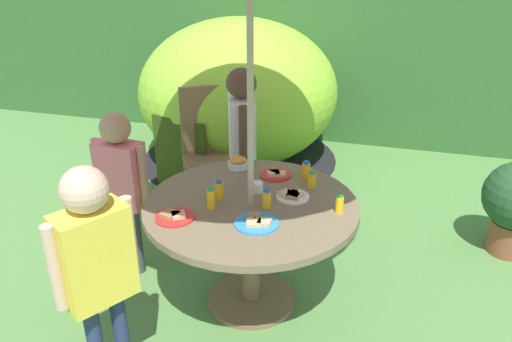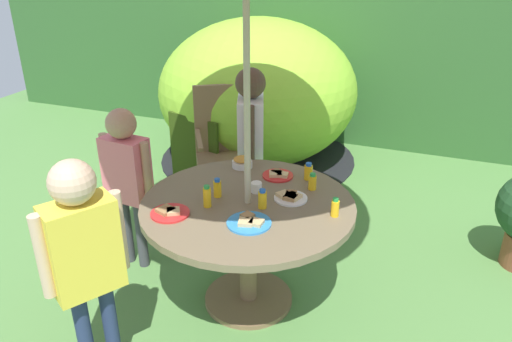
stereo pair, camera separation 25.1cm
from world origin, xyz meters
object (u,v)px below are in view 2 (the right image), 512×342
object	(u,v)px
juice_bottle_center_back	(262,199)
juice_bottle_back_edge	(217,188)
child_in_pink_shirt	(126,169)
juice_bottle_front_edge	(207,197)
garden_table	(248,222)
snack_bowl	(242,162)
child_in_yellow_shirt	(83,248)
plate_center_front	(170,212)
juice_bottle_far_left	(335,208)
plate_near_left	(249,222)
dome_tent	(258,92)
juice_bottle_mid_left	(312,182)
juice_bottle_mid_right	(308,172)
wooden_chair	(223,144)
child_in_white_shirt	(251,130)
cup_near	(257,187)
plate_far_right	(290,197)
plate_near_right	(278,175)

from	to	relation	value
juice_bottle_center_back	juice_bottle_back_edge	xyz separation A→B (m)	(-0.29, 0.03, 0.00)
child_in_pink_shirt	juice_bottle_back_edge	distance (m)	0.70
juice_bottle_front_edge	garden_table	bearing A→B (deg)	32.65
snack_bowl	juice_bottle_front_edge	size ratio (longest dim) A/B	1.03
child_in_yellow_shirt	plate_center_front	distance (m)	0.56
juice_bottle_far_left	plate_near_left	bearing A→B (deg)	-148.77
dome_tent	juice_bottle_front_edge	world-z (taller)	dome_tent
child_in_yellow_shirt	juice_bottle_front_edge	xyz separation A→B (m)	(0.30, 0.69, -0.02)
child_in_yellow_shirt	juice_bottle_far_left	bearing A→B (deg)	-18.56
juice_bottle_mid_left	juice_bottle_back_edge	world-z (taller)	juice_bottle_back_edge
juice_bottle_front_edge	snack_bowl	bearing A→B (deg)	92.05
plate_center_front	juice_bottle_mid_right	distance (m)	0.92
wooden_chair	juice_bottle_center_back	world-z (taller)	wooden_chair
juice_bottle_center_back	child_in_pink_shirt	bearing A→B (deg)	172.65
juice_bottle_back_edge	child_in_yellow_shirt	bearing A→B (deg)	-110.48
child_in_white_shirt	juice_bottle_mid_right	xyz separation A→B (m)	(0.55, -0.42, -0.06)
juice_bottle_far_left	juice_bottle_back_edge	distance (m)	0.70
garden_table	child_in_yellow_shirt	bearing A→B (deg)	-121.55
juice_bottle_mid_left	cup_near	world-z (taller)	juice_bottle_mid_left
plate_far_right	juice_bottle_mid_left	xyz separation A→B (m)	(0.09, 0.17, 0.04)
child_in_pink_shirt	juice_bottle_back_edge	bearing A→B (deg)	-1.31
juice_bottle_mid_left	plate_center_front	bearing A→B (deg)	-138.84
child_in_pink_shirt	juice_bottle_front_edge	world-z (taller)	child_in_pink_shirt
juice_bottle_front_edge	cup_near	world-z (taller)	juice_bottle_front_edge
garden_table	plate_near_left	size ratio (longest dim) A/B	5.16
child_in_yellow_shirt	snack_bowl	world-z (taller)	child_in_yellow_shirt
cup_near	plate_far_right	bearing A→B (deg)	-4.37
child_in_pink_shirt	juice_bottle_mid_right	world-z (taller)	child_in_pink_shirt
dome_tent	juice_bottle_center_back	world-z (taller)	dome_tent
juice_bottle_back_edge	cup_near	xyz separation A→B (m)	(0.20, 0.14, -0.02)
juice_bottle_back_edge	cup_near	bearing A→B (deg)	34.70
garden_table	dome_tent	distance (m)	2.29
plate_near_left	juice_bottle_mid_right	size ratio (longest dim) A/B	2.16
garden_table	juice_bottle_center_back	distance (m)	0.21
plate_near_left	child_in_yellow_shirt	bearing A→B (deg)	-135.22
child_in_white_shirt	plate_far_right	world-z (taller)	child_in_white_shirt
juice_bottle_center_back	juice_bottle_mid_right	bearing A→B (deg)	72.27
plate_far_right	juice_bottle_back_edge	xyz separation A→B (m)	(-0.41, -0.12, 0.04)
garden_table	juice_bottle_front_edge	distance (m)	0.30
child_in_pink_shirt	plate_center_front	size ratio (longest dim) A/B	5.25
dome_tent	plate_center_front	xyz separation A→B (m)	(0.40, -2.44, 0.01)
child_in_yellow_shirt	juice_bottle_front_edge	size ratio (longest dim) A/B	9.26
child_in_yellow_shirt	plate_near_right	distance (m)	1.32
wooden_chair	plate_center_front	bearing A→B (deg)	-107.86
juice_bottle_far_left	juice_bottle_front_edge	size ratio (longest dim) A/B	0.83
snack_bowl	juice_bottle_mid_right	bearing A→B (deg)	-3.21
plate_near_right	plate_far_right	world-z (taller)	same
child_in_white_shirt	juice_bottle_mid_left	xyz separation A→B (m)	(0.61, -0.54, -0.06)
garden_table	child_in_pink_shirt	distance (m)	0.91
juice_bottle_front_edge	plate_far_right	bearing A→B (deg)	31.18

